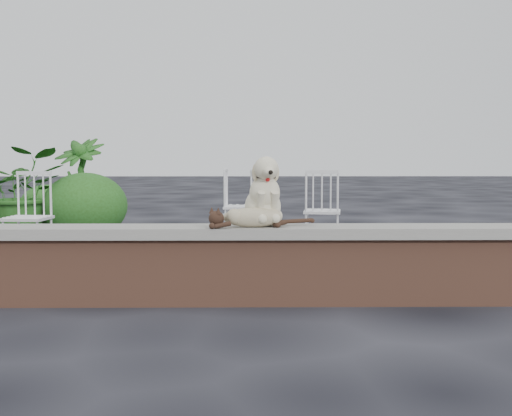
{
  "coord_description": "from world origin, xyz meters",
  "views": [
    {
      "loc": [
        0.83,
        -4.75,
        1.1
      ],
      "look_at": [
        0.89,
        0.2,
        0.7
      ],
      "focal_mm": 45.02,
      "sensor_mm": 36.0,
      "label": 1
    }
  ],
  "objects_px": {
    "dog": "(263,190)",
    "potted_plant_a": "(24,192)",
    "chair_c": "(322,210)",
    "cat": "(252,216)",
    "chair_d": "(248,214)",
    "chair_e": "(241,206)",
    "chair_b": "(27,216)",
    "potted_plant_b": "(80,183)"
  },
  "relations": [
    {
      "from": "chair_c",
      "to": "cat",
      "type": "bearing_deg",
      "value": 81.71
    },
    {
      "from": "chair_b",
      "to": "chair_e",
      "type": "height_order",
      "value": "same"
    },
    {
      "from": "dog",
      "to": "chair_d",
      "type": "relative_size",
      "value": 0.56
    },
    {
      "from": "dog",
      "to": "chair_b",
      "type": "relative_size",
      "value": 0.56
    },
    {
      "from": "dog",
      "to": "potted_plant_a",
      "type": "distance_m",
      "value": 5.06
    },
    {
      "from": "cat",
      "to": "chair_c",
      "type": "bearing_deg",
      "value": 61.63
    },
    {
      "from": "dog",
      "to": "chair_d",
      "type": "bearing_deg",
      "value": 81.23
    },
    {
      "from": "chair_c",
      "to": "chair_e",
      "type": "relative_size",
      "value": 1.0
    },
    {
      "from": "chair_d",
      "to": "potted_plant_b",
      "type": "distance_m",
      "value": 3.84
    },
    {
      "from": "chair_b",
      "to": "potted_plant_b",
      "type": "bearing_deg",
      "value": 100.01
    },
    {
      "from": "chair_b",
      "to": "potted_plant_b",
      "type": "relative_size",
      "value": 0.68
    },
    {
      "from": "chair_e",
      "to": "potted_plant_a",
      "type": "bearing_deg",
      "value": 81.05
    },
    {
      "from": "dog",
      "to": "potted_plant_b",
      "type": "xyz_separation_m",
      "value": [
        -2.7,
        5.01,
        -0.16
      ]
    },
    {
      "from": "dog",
      "to": "potted_plant_a",
      "type": "height_order",
      "value": "potted_plant_a"
    },
    {
      "from": "cat",
      "to": "chair_d",
      "type": "xyz_separation_m",
      "value": [
        -0.03,
        2.33,
        -0.19
      ]
    },
    {
      "from": "chair_b",
      "to": "chair_e",
      "type": "relative_size",
      "value": 1.0
    },
    {
      "from": "potted_plant_a",
      "to": "potted_plant_b",
      "type": "distance_m",
      "value": 1.18
    },
    {
      "from": "dog",
      "to": "chair_e",
      "type": "bearing_deg",
      "value": 81.87
    },
    {
      "from": "chair_c",
      "to": "potted_plant_a",
      "type": "relative_size",
      "value": 0.77
    },
    {
      "from": "potted_plant_b",
      "to": "chair_b",
      "type": "bearing_deg",
      "value": -85.02
    },
    {
      "from": "chair_c",
      "to": "potted_plant_b",
      "type": "height_order",
      "value": "potted_plant_b"
    },
    {
      "from": "chair_d",
      "to": "chair_c",
      "type": "bearing_deg",
      "value": 80.8
    },
    {
      "from": "chair_b",
      "to": "potted_plant_b",
      "type": "distance_m",
      "value": 3.16
    },
    {
      "from": "chair_c",
      "to": "potted_plant_b",
      "type": "relative_size",
      "value": 0.68
    },
    {
      "from": "cat",
      "to": "chair_d",
      "type": "height_order",
      "value": "chair_d"
    },
    {
      "from": "chair_c",
      "to": "chair_b",
      "type": "distance_m",
      "value": 3.28
    },
    {
      "from": "cat",
      "to": "chair_b",
      "type": "bearing_deg",
      "value": 127.51
    },
    {
      "from": "chair_c",
      "to": "chair_d",
      "type": "distance_m",
      "value": 1.0
    },
    {
      "from": "chair_c",
      "to": "dog",
      "type": "bearing_deg",
      "value": 82.41
    },
    {
      "from": "chair_b",
      "to": "chair_e",
      "type": "distance_m",
      "value": 2.65
    },
    {
      "from": "dog",
      "to": "chair_b",
      "type": "distance_m",
      "value": 3.08
    },
    {
      "from": "dog",
      "to": "potted_plant_a",
      "type": "xyz_separation_m",
      "value": [
        -3.18,
        3.93,
        -0.23
      ]
    },
    {
      "from": "chair_b",
      "to": "potted_plant_a",
      "type": "distance_m",
      "value": 2.2
    },
    {
      "from": "dog",
      "to": "chair_d",
      "type": "height_order",
      "value": "dog"
    },
    {
      "from": "chair_d",
      "to": "potted_plant_a",
      "type": "bearing_deg",
      "value": -157.79
    },
    {
      "from": "dog",
      "to": "chair_b",
      "type": "xyz_separation_m",
      "value": [
        -2.42,
        1.87,
        -0.37
      ]
    },
    {
      "from": "chair_e",
      "to": "potted_plant_b",
      "type": "bearing_deg",
      "value": 58.51
    },
    {
      "from": "cat",
      "to": "dog",
      "type": "bearing_deg",
      "value": 50.2
    },
    {
      "from": "potted_plant_b",
      "to": "chair_d",
      "type": "bearing_deg",
      "value": -47.61
    },
    {
      "from": "chair_d",
      "to": "cat",
      "type": "bearing_deg",
      "value": -37.22
    },
    {
      "from": "potted_plant_a",
      "to": "cat",
      "type": "bearing_deg",
      "value": -52.8
    },
    {
      "from": "potted_plant_a",
      "to": "chair_b",
      "type": "bearing_deg",
      "value": -69.9
    }
  ]
}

